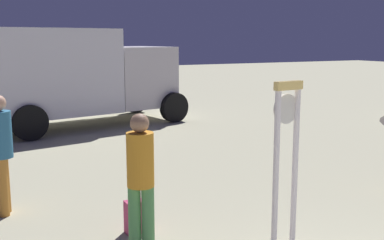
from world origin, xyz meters
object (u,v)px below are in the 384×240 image
(person_distant, at_px, (1,149))
(backpack, at_px, (136,217))
(box_truck_near, at_px, (62,74))
(person_near_clock, at_px, (141,176))
(standing_clock, at_px, (286,151))

(person_distant, bearing_deg, backpack, -45.54)
(backpack, xyz_separation_m, person_distant, (-1.46, 1.49, 0.76))
(box_truck_near, bearing_deg, backpack, -95.78)
(person_near_clock, bearing_deg, backpack, 76.82)
(standing_clock, height_order, person_near_clock, standing_clock)
(backpack, distance_m, box_truck_near, 8.14)
(backpack, height_order, box_truck_near, box_truck_near)
(backpack, relative_size, person_distant, 0.25)
(person_near_clock, xyz_separation_m, backpack, (0.13, 0.57, -0.72))
(backpack, bearing_deg, box_truck_near, 84.22)
(standing_clock, distance_m, box_truck_near, 9.30)
(backpack, bearing_deg, person_near_clock, -103.18)
(person_near_clock, relative_size, backpack, 3.85)
(person_near_clock, height_order, person_distant, person_distant)
(person_distant, distance_m, box_truck_near, 6.91)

